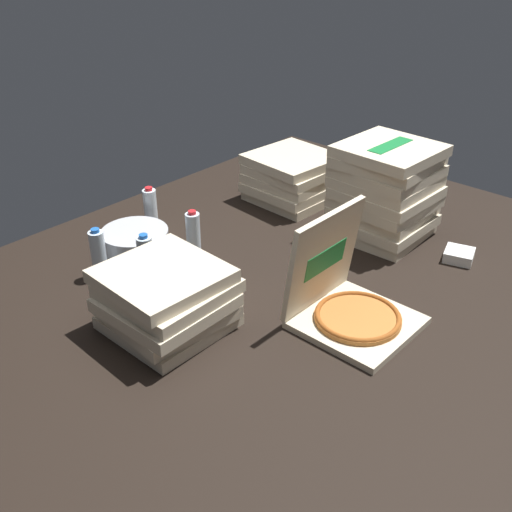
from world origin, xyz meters
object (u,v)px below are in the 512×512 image
ice_bucket (136,243)px  water_bottle_1 (151,210)px  water_bottle_0 (193,235)px  water_bottle_2 (99,254)px  pizza_stack_left_near (293,177)px  pizza_stack_right_mid (166,300)px  water_bottle_3 (146,260)px  open_pizza_box (347,301)px  pizza_stack_left_far (385,191)px  napkin_pile (459,255)px

ice_bucket → water_bottle_1: size_ratio=1.32×
water_bottle_0 → water_bottle_2: 0.42m
pizza_stack_left_near → pizza_stack_right_mid: (-1.21, -0.39, 0.00)m
water_bottle_0 → pizza_stack_left_near: bearing=5.1°
ice_bucket → water_bottle_0: water_bottle_0 is taller
ice_bucket → water_bottle_0: (0.17, -0.20, 0.05)m
ice_bucket → water_bottle_3: water_bottle_3 is taller
water_bottle_0 → water_bottle_1: bearing=84.0°
open_pizza_box → water_bottle_3: size_ratio=1.87×
pizza_stack_right_mid → water_bottle_1: 0.81m
pizza_stack_right_mid → open_pizza_box: bearing=-43.9°
water_bottle_3 → pizza_stack_left_far: bearing=-25.2°
open_pizza_box → water_bottle_2: 1.05m
ice_bucket → water_bottle_0: size_ratio=1.32×
napkin_pile → pizza_stack_right_mid: bearing=154.4°
pizza_stack_left_far → water_bottle_2: size_ratio=1.98×
water_bottle_1 → water_bottle_3: same height
pizza_stack_left_far → ice_bucket: size_ratio=1.50×
pizza_stack_left_far → open_pizza_box: bearing=-157.9°
water_bottle_1 → pizza_stack_left_near: bearing=-20.0°
water_bottle_2 → napkin_pile: (1.16, -1.07, -0.08)m
pizza_stack_right_mid → water_bottle_0: bearing=36.9°
water_bottle_3 → open_pizza_box: bearing=-66.4°
water_bottle_3 → ice_bucket: bearing=62.8°
ice_bucket → water_bottle_2: (-0.22, -0.04, 0.05)m
water_bottle_0 → water_bottle_1: 0.34m
open_pizza_box → ice_bucket: size_ratio=1.42×
open_pizza_box → pizza_stack_right_mid: 0.67m
ice_bucket → water_bottle_0: 0.27m
pizza_stack_left_far → water_bottle_3: size_ratio=1.98×
napkin_pile → water_bottle_2: bearing=137.3°
open_pizza_box → pizza_stack_left_far: (0.70, 0.28, 0.14)m
pizza_stack_left_far → pizza_stack_right_mid: (-1.18, 0.18, -0.10)m
pizza_stack_left_near → napkin_pile: bearing=-90.4°
pizza_stack_left_near → water_bottle_3: bearing=-175.3°
pizza_stack_left_near → ice_bucket: 0.96m
ice_bucket → water_bottle_2: bearing=-170.8°
pizza_stack_left_near → water_bottle_2: pizza_stack_left_near is taller
water_bottle_0 → water_bottle_3: same height
ice_bucket → water_bottle_0: bearing=-50.5°
water_bottle_1 → water_bottle_2: bearing=-157.7°
water_bottle_2 → napkin_pile: water_bottle_2 is taller
pizza_stack_left_far → napkin_pile: (0.02, -0.39, -0.20)m
pizza_stack_right_mid → water_bottle_3: pizza_stack_right_mid is taller
pizza_stack_left_far → pizza_stack_left_near: (0.03, 0.57, -0.10)m
water_bottle_2 → water_bottle_3: 0.21m
pizza_stack_left_near → water_bottle_1: 0.79m
open_pizza_box → pizza_stack_right_mid: bearing=136.1°
pizza_stack_right_mid → pizza_stack_left_near: bearing=18.0°
water_bottle_1 → water_bottle_3: bearing=-131.6°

